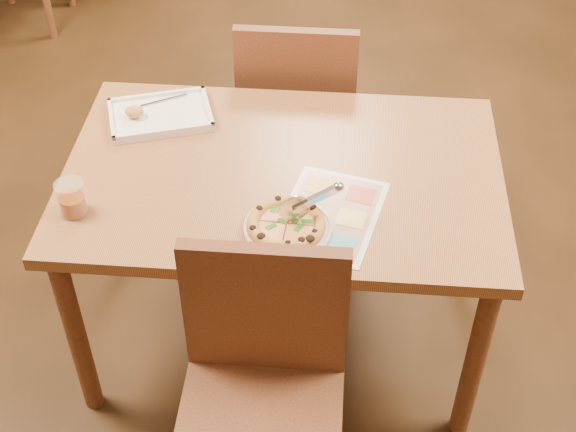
# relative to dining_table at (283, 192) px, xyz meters

# --- Properties ---
(dining_table) EXTENTS (1.30, 0.85, 0.72)m
(dining_table) POSITION_rel_dining_table_xyz_m (0.00, 0.00, 0.00)
(dining_table) COLOR #9B673E
(dining_table) RESTS_ON ground
(chair_near) EXTENTS (0.42, 0.42, 0.47)m
(chair_near) POSITION_rel_dining_table_xyz_m (0.00, -0.60, -0.07)
(chair_near) COLOR brown
(chair_near) RESTS_ON ground
(chair_far) EXTENTS (0.42, 0.42, 0.47)m
(chair_far) POSITION_rel_dining_table_xyz_m (-0.00, 0.60, -0.07)
(chair_far) COLOR brown
(chair_far) RESTS_ON ground
(plate) EXTENTS (0.26, 0.26, 0.01)m
(plate) POSITION_rel_dining_table_xyz_m (0.04, -0.25, 0.09)
(plate) COLOR silver
(plate) RESTS_ON dining_table
(pizza) EXTENTS (0.22, 0.22, 0.03)m
(pizza) POSITION_rel_dining_table_xyz_m (0.03, -0.26, 0.11)
(pizza) COLOR #E09F4C
(pizza) RESTS_ON plate
(pizza_cutter) EXTENTS (0.16, 0.07, 0.10)m
(pizza_cutter) POSITION_rel_dining_table_xyz_m (0.09, -0.23, 0.17)
(pizza_cutter) COLOR silver
(pizza_cutter) RESTS_ON pizza
(appetizer_tray) EXTENTS (0.37, 0.31, 0.06)m
(appetizer_tray) POSITION_rel_dining_table_xyz_m (-0.42, 0.23, 0.10)
(appetizer_tray) COLOR white
(appetizer_tray) RESTS_ON dining_table
(glass_tumbler) EXTENTS (0.08, 0.08, 0.10)m
(glass_tumbler) POSITION_rel_dining_table_xyz_m (-0.56, -0.23, 0.13)
(glass_tumbler) COLOR #823A0A
(glass_tumbler) RESTS_ON dining_table
(menu) EXTENTS (0.34, 0.42, 0.00)m
(menu) POSITION_rel_dining_table_xyz_m (0.15, -0.18, 0.09)
(menu) COLOR silver
(menu) RESTS_ON dining_table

